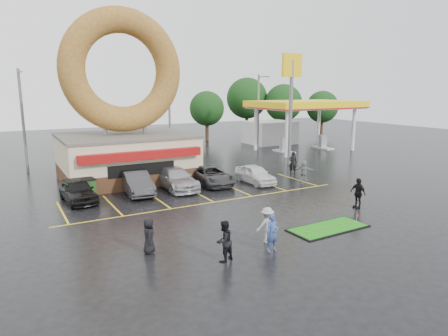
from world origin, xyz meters
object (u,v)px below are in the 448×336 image
dumpster (80,190)px  streetlight_right (259,110)px  shell_sign (291,88)px  car_grey (211,175)px  streetlight_left (23,118)px  streetlight_mid (170,113)px  gas_station (289,118)px  car_black (78,191)px  putting_green (328,228)px  car_white (255,174)px  car_dgrey (136,183)px  person_blue (272,233)px  person_cameraman (358,193)px  car_silver (176,179)px  donut_shop (125,125)px

dumpster → streetlight_right: bearing=23.9°
shell_sign → car_grey: bearing=-159.4°
streetlight_left → streetlight_mid: 14.04m
shell_sign → streetlight_left: 24.46m
gas_station → streetlight_right: (-4.00, 0.98, 1.08)m
streetlight_mid → dumpster: streetlight_mid is taller
gas_station → dumpster: gas_station is taller
car_black → car_grey: size_ratio=0.88×
car_grey → putting_green: 11.99m
streetlight_left → car_white: streetlight_left is taller
shell_sign → dumpster: shell_sign is taller
streetlight_right → putting_green: 29.41m
streetlight_right → car_black: size_ratio=2.03×
car_dgrey → person_blue: person_blue is taller
person_blue → dumpster: person_blue is taller
shell_sign → streetlight_left: (-23.00, 7.92, -2.60)m
shell_sign → person_cameraman: bearing=-112.3°
gas_station → person_blue: 33.78m
shell_sign → putting_green: bearing=-122.0°
car_silver → person_cameraman: (8.00, -10.07, 0.19)m
car_silver → person_cameraman: person_cameraman is taller
streetlight_right → car_silver: 22.16m
streetlight_left → streetlight_mid: same height
dumpster → car_white: bearing=-14.1°
car_grey → car_white: bearing=-18.0°
car_silver → streetlight_left: bearing=128.0°
shell_sign → car_silver: 15.79m
streetlight_left → car_dgrey: 14.03m
person_cameraman → car_silver: bearing=-143.8°
donut_shop → car_black: bearing=-132.9°
car_grey → dumpster: size_ratio=2.80×
streetlight_mid → streetlight_right: 12.04m
person_cameraman → streetlight_left: bearing=-144.2°
car_dgrey → putting_green: (6.73, -12.02, -0.75)m
donut_shop → streetlight_left: (-7.00, 6.95, 0.32)m
streetlight_mid → car_grey: size_ratio=1.78×
car_white → car_black: bearing=175.3°
car_grey → putting_green: size_ratio=1.12×
car_dgrey → putting_green: size_ratio=1.07×
car_black → car_silver: 6.96m
streetlight_right → car_silver: size_ratio=1.70×
car_white → dumpster: (-12.86, 1.84, -0.07)m
car_grey → car_black: bearing=-175.4°
car_white → person_cameraman: size_ratio=2.21×
car_dgrey → car_grey: car_dgrey is taller
donut_shop → car_grey: 8.13m
person_blue → donut_shop: bearing=98.3°
car_black → dumpster: bearing=63.1°
streetlight_mid → person_cameraman: size_ratio=4.72×
streetlight_mid → person_blue: 26.78m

